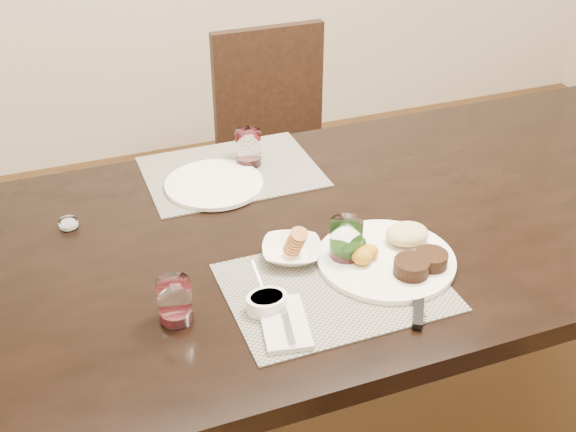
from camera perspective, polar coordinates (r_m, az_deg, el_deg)
name	(u,v)px	position (r m, az deg, el deg)	size (l,w,h in m)	color
ground_plane	(385,416)	(2.31, 7.68, -15.41)	(4.50, 4.50, 0.00)	#493017
dining_table	(404,236)	(1.87, 9.15, -1.56)	(2.00, 1.00, 0.75)	black
chair_far	(279,141)	(2.69, -0.73, 5.98)	(0.42, 0.42, 0.90)	black
placemat_near	(335,287)	(1.55, 3.75, -5.62)	(0.46, 0.34, 0.00)	gray
placemat_far	(231,171)	(1.97, -4.51, 3.53)	(0.46, 0.34, 0.00)	gray
dinner_plate	(393,255)	(1.62, 8.29, -3.08)	(0.31, 0.31, 0.05)	white
napkin_fork	(284,323)	(1.44, -0.29, -8.44)	(0.12, 0.17, 0.02)	silver
steak_knife	(412,302)	(1.51, 9.73, -6.73)	(0.09, 0.23, 0.01)	silver
cracker_bowl	(292,251)	(1.62, 0.28, -2.76)	(0.17, 0.17, 0.06)	white
sauce_ramekin	(267,302)	(1.47, -1.68, -6.80)	(0.09, 0.13, 0.07)	white
wine_glass_near	(346,243)	(1.60, 4.58, -2.17)	(0.07, 0.07, 0.10)	white
far_plate	(214,184)	(1.90, -5.86, 2.53)	(0.26, 0.26, 0.01)	white
wine_glass_far	(248,150)	(1.98, -3.16, 5.25)	(0.07, 0.07, 0.10)	white
wine_glass_side	(175,303)	(1.45, -8.92, -6.81)	(0.07, 0.07, 0.09)	white
salt_cellar	(68,224)	(1.81, -16.96, -0.61)	(0.05, 0.05, 0.02)	white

